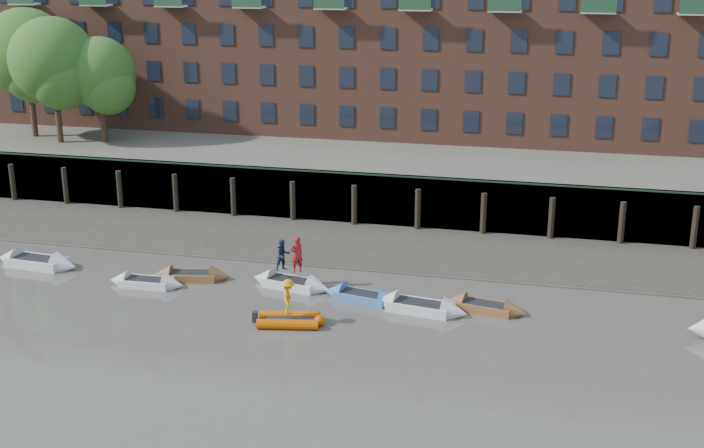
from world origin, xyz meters
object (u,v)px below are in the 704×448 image
(rowboat_1, at_px, (146,282))
(rib_tender, at_px, (292,320))
(rowboat_4, at_px, (362,297))
(person_rower_a, at_px, (297,254))
(person_rower_b, at_px, (283,255))
(rowboat_0, at_px, (37,262))
(rowboat_6, at_px, (485,307))
(rowboat_5, at_px, (420,307))
(person_rib_crew, at_px, (288,297))
(rowboat_2, at_px, (191,276))
(rowboat_3, at_px, (291,283))

(rowboat_1, xyz_separation_m, rib_tender, (8.69, -2.92, 0.03))
(rowboat_4, height_order, person_rower_a, person_rower_a)
(person_rower_b, bearing_deg, person_rower_a, -48.22)
(rowboat_0, height_order, rowboat_6, rowboat_0)
(rib_tender, height_order, person_rower_a, person_rower_a)
(rowboat_1, bearing_deg, rowboat_0, 167.67)
(rowboat_1, relative_size, rowboat_5, 0.84)
(rowboat_4, bearing_deg, rowboat_6, 11.54)
(rowboat_1, relative_size, person_rib_crew, 2.37)
(rowboat_2, distance_m, person_rower_b, 5.19)
(rowboat_1, bearing_deg, rowboat_6, 0.92)
(rowboat_3, height_order, person_rib_crew, person_rib_crew)
(rowboat_5, xyz_separation_m, person_rib_crew, (-5.60, -2.94, 1.11))
(rowboat_5, xyz_separation_m, rib_tender, (-5.47, -2.94, -0.01))
(rowboat_0, relative_size, rowboat_2, 1.18)
(rowboat_4, distance_m, rowboat_5, 3.06)
(rowboat_1, relative_size, rowboat_4, 0.96)
(rib_tender, bearing_deg, rowboat_3, 97.16)
(rowboat_4, distance_m, person_rower_b, 4.71)
(rowboat_0, xyz_separation_m, person_rib_crew, (15.71, -4.25, 1.10))
(rowboat_1, distance_m, person_rower_a, 7.91)
(rowboat_3, xyz_separation_m, rowboat_6, (9.94, -0.79, -0.02))
(rowboat_6, bearing_deg, rowboat_4, -168.37)
(person_rower_a, xyz_separation_m, person_rib_crew, (0.98, -4.53, -0.45))
(person_rower_b, bearing_deg, rowboat_4, -54.29)
(rowboat_1, relative_size, rib_tender, 1.28)
(rowboat_2, xyz_separation_m, rowboat_3, (5.40, 0.16, 0.01))
(rowboat_4, xyz_separation_m, rowboat_5, (2.98, -0.68, 0.03))
(person_rib_crew, bearing_deg, person_rower_a, -1.00)
(rowboat_5, distance_m, rib_tender, 6.21)
(rowboat_2, xyz_separation_m, person_rib_crew, (6.72, -4.34, 1.14))
(rowboat_5, distance_m, person_rower_a, 6.95)
(rowboat_1, bearing_deg, rowboat_5, -1.64)
(rowboat_6, distance_m, person_rower_b, 10.51)
(rib_tender, bearing_deg, person_rower_a, 93.16)
(person_rower_b, bearing_deg, rowboat_5, -54.25)
(rowboat_0, bearing_deg, person_rower_b, 6.41)
(rowboat_3, height_order, rib_tender, rowboat_3)
(rowboat_5, xyz_separation_m, rowboat_6, (3.03, 0.77, -0.03))
(rowboat_5, bearing_deg, person_rib_crew, -143.51)
(rowboat_2, relative_size, person_rib_crew, 2.51)
(rowboat_1, height_order, rowboat_6, rowboat_6)
(rib_tender, height_order, person_rower_b, person_rower_b)
(rib_tender, bearing_deg, rowboat_0, 154.35)
(rowboat_3, height_order, rowboat_6, rowboat_3)
(rowboat_2, distance_m, rib_tender, 8.11)
(rowboat_0, bearing_deg, person_rower_a, 5.98)
(rowboat_3, height_order, rowboat_4, rowboat_3)
(person_rower_b, relative_size, person_rib_crew, 0.95)
(rowboat_2, relative_size, person_rower_a, 2.28)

